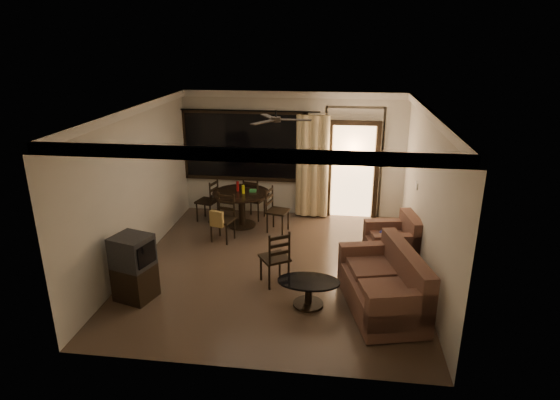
# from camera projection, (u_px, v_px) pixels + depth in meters

# --- Properties ---
(ground) EXTENTS (5.50, 5.50, 0.00)m
(ground) POSITION_uv_depth(u_px,v_px,m) (276.00, 267.00, 8.40)
(ground) COLOR #7F6651
(ground) RESTS_ON ground
(room_shell) EXTENTS (5.50, 6.70, 5.50)m
(room_shell) POSITION_uv_depth(u_px,v_px,m) (317.00, 146.00, 9.38)
(room_shell) COLOR beige
(room_shell) RESTS_ON ground
(dining_table) EXTENTS (1.22, 1.22, 0.98)m
(dining_table) POSITION_uv_depth(u_px,v_px,m) (241.00, 199.00, 10.04)
(dining_table) COLOR black
(dining_table) RESTS_ON ground
(dining_chair_west) EXTENTS (0.51, 0.51, 0.95)m
(dining_chair_west) POSITION_uv_depth(u_px,v_px,m) (208.00, 208.00, 10.44)
(dining_chair_west) COLOR black
(dining_chair_west) RESTS_ON ground
(dining_chair_east) EXTENTS (0.51, 0.51, 0.95)m
(dining_chair_east) POSITION_uv_depth(u_px,v_px,m) (277.00, 219.00, 9.85)
(dining_chair_east) COLOR black
(dining_chair_east) RESTS_ON ground
(dining_chair_south) EXTENTS (0.51, 0.55, 0.95)m
(dining_chair_south) POSITION_uv_depth(u_px,v_px,m) (223.00, 226.00, 9.39)
(dining_chair_south) COLOR black
(dining_chair_south) RESTS_ON ground
(dining_chair_north) EXTENTS (0.51, 0.51, 0.95)m
(dining_chair_north) POSITION_uv_depth(u_px,v_px,m) (254.00, 207.00, 10.55)
(dining_chair_north) COLOR black
(dining_chair_north) RESTS_ON ground
(tv_cabinet) EXTENTS (0.67, 0.63, 1.05)m
(tv_cabinet) POSITION_uv_depth(u_px,v_px,m) (134.00, 268.00, 7.24)
(tv_cabinet) COLOR black
(tv_cabinet) RESTS_ON ground
(sofa) EXTENTS (1.31, 1.92, 0.93)m
(sofa) POSITION_uv_depth(u_px,v_px,m) (386.00, 287.00, 7.00)
(sofa) COLOR #41281E
(sofa) RESTS_ON ground
(armchair) EXTENTS (1.01, 1.01, 0.88)m
(armchair) POSITION_uv_depth(u_px,v_px,m) (395.00, 244.00, 8.48)
(armchair) COLOR #41281E
(armchair) RESTS_ON ground
(coffee_table) EXTENTS (0.96, 0.57, 0.42)m
(coffee_table) POSITION_uv_depth(u_px,v_px,m) (309.00, 289.00, 7.13)
(coffee_table) COLOR black
(coffee_table) RESTS_ON ground
(side_chair) EXTENTS (0.59, 0.59, 0.97)m
(side_chair) POSITION_uv_depth(u_px,v_px,m) (275.00, 267.00, 7.76)
(side_chair) COLOR black
(side_chair) RESTS_ON ground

